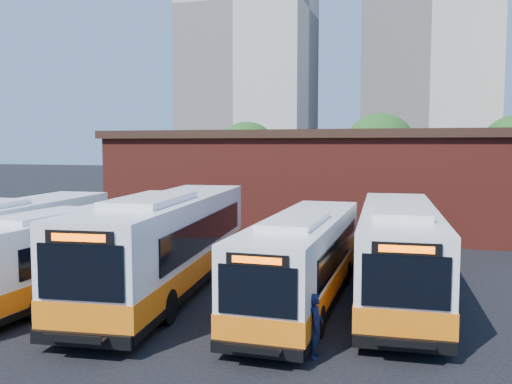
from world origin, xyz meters
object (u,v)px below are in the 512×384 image
(bus_east, at_px, (303,262))
(transit_worker, at_px, (315,326))
(bus_farwest, at_px, (3,247))
(bus_mideast, at_px, (398,254))
(bus_midwest, at_px, (168,246))
(bus_west, at_px, (72,254))

(bus_east, bearing_deg, transit_worker, -74.55)
(bus_east, distance_m, transit_worker, 4.85)
(bus_farwest, height_order, bus_mideast, bus_mideast)
(bus_midwest, xyz_separation_m, transit_worker, (6.51, -4.83, -0.85))
(bus_east, bearing_deg, bus_mideast, 30.16)
(bus_midwest, xyz_separation_m, bus_mideast, (8.38, 1.63, -0.14))
(bus_farwest, height_order, bus_west, bus_farwest)
(bus_mideast, distance_m, bus_east, 3.63)
(bus_mideast, bearing_deg, bus_west, -170.05)
(bus_mideast, bearing_deg, bus_midwest, -172.32)
(bus_mideast, relative_size, transit_worker, 7.54)
(bus_farwest, distance_m, transit_worker, 13.54)
(bus_mideast, bearing_deg, transit_worker, -109.49)
(bus_farwest, xyz_separation_m, bus_east, (11.74, 0.97, -0.09))
(bus_west, height_order, bus_mideast, bus_mideast)
(bus_farwest, distance_m, bus_east, 11.79)
(bus_mideast, xyz_separation_m, transit_worker, (-1.87, -6.46, -0.72))
(bus_midwest, bearing_deg, bus_farwest, -176.00)
(bus_midwest, xyz_separation_m, bus_east, (5.24, -0.18, -0.25))
(bus_farwest, relative_size, bus_midwest, 0.90)
(bus_farwest, bearing_deg, bus_east, 1.09)
(bus_midwest, relative_size, transit_worker, 8.22)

